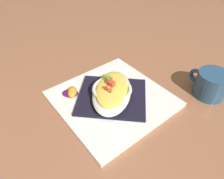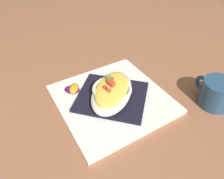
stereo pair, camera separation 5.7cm
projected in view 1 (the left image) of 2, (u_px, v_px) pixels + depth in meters
ground_plane at (112, 100)px, 0.59m from camera, size 2.60×2.60×0.00m
square_plate at (112, 99)px, 0.59m from camera, size 0.30×0.30×0.01m
folded_napkin at (112, 96)px, 0.58m from camera, size 0.25×0.25×0.01m
gratin_dish at (112, 90)px, 0.57m from camera, size 0.21×0.21×0.05m
orange_garnish at (72, 92)px, 0.59m from camera, size 0.06×0.06×0.02m
coffee_mug at (210, 85)px, 0.59m from camera, size 0.09×0.12×0.08m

